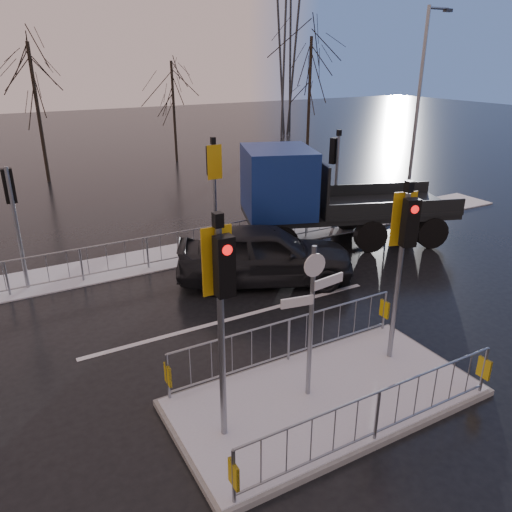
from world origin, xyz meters
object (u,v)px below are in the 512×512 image
traffic_island (326,383)px  car_far_lane (265,254)px  street_lamp_right (419,106)px  flatbed_truck (307,194)px

traffic_island → car_far_lane: traffic_island is taller
traffic_island → street_lamp_right: 14.14m
car_far_lane → street_lamp_right: bearing=-46.1°
flatbed_truck → traffic_island: bearing=-121.9°
traffic_island → street_lamp_right: bearing=38.7°
car_far_lane → street_lamp_right: size_ratio=0.64×
street_lamp_right → traffic_island: bearing=-141.3°
flatbed_truck → street_lamp_right: bearing=9.3°
traffic_island → car_far_lane: 5.69m
traffic_island → flatbed_truck: traffic_island is taller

